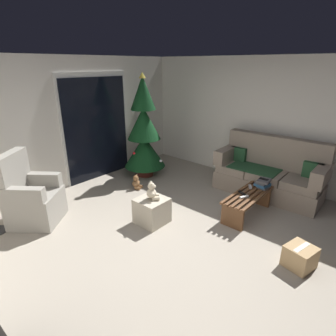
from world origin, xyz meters
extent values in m
plane|color=#9E9384|center=(0.00, 0.00, 0.00)|extent=(7.00, 7.00, 0.00)
cube|color=silver|center=(0.00, 3.06, 1.25)|extent=(5.72, 0.12, 2.50)
cube|color=silver|center=(2.86, 0.00, 1.25)|extent=(0.12, 6.00, 2.50)
cube|color=silver|center=(0.73, 2.99, 1.10)|extent=(1.60, 0.02, 2.20)
cube|color=black|center=(0.73, 2.97, 1.05)|extent=(1.50, 0.02, 2.10)
cube|color=gray|center=(2.25, -0.16, 0.17)|extent=(0.81, 1.92, 0.34)
cube|color=gray|center=(2.25, -0.78, 0.41)|extent=(0.70, 0.62, 0.14)
cube|color=gray|center=(2.23, -0.16, 0.41)|extent=(0.70, 0.62, 0.14)
cube|color=gray|center=(2.21, 0.46, 0.41)|extent=(0.70, 0.62, 0.14)
cube|color=gray|center=(2.55, -0.15, 0.78)|extent=(0.25, 1.90, 0.60)
cube|color=gray|center=(2.27, -1.03, 0.62)|extent=(0.76, 0.22, 0.28)
cube|color=gray|center=(2.23, 0.71, 0.62)|extent=(0.76, 0.22, 0.28)
cube|color=#234C2D|center=(2.20, 0.09, 0.49)|extent=(0.62, 0.92, 0.02)
cube|color=#234C2D|center=(2.43, -0.86, 0.62)|extent=(0.13, 0.32, 0.28)
cube|color=#234C2D|center=(2.39, 0.54, 0.62)|extent=(0.13, 0.32, 0.28)
cube|color=brown|center=(1.30, -0.41, 0.36)|extent=(1.10, 0.05, 0.04)
cube|color=brown|center=(1.30, -0.33, 0.36)|extent=(1.10, 0.05, 0.04)
cube|color=brown|center=(1.30, -0.24, 0.36)|extent=(1.10, 0.05, 0.04)
cube|color=brown|center=(1.30, -0.15, 0.36)|extent=(1.10, 0.05, 0.04)
cube|color=brown|center=(1.30, -0.06, 0.36)|extent=(1.10, 0.05, 0.04)
cube|color=brown|center=(0.81, -0.24, 0.17)|extent=(0.05, 0.36, 0.35)
cube|color=brown|center=(1.79, -0.24, 0.17)|extent=(0.05, 0.36, 0.35)
cube|color=black|center=(1.24, -0.15, 0.39)|extent=(0.11, 0.16, 0.02)
cube|color=silver|center=(1.14, -0.25, 0.39)|extent=(0.16, 0.10, 0.02)
cube|color=#ADADB2|center=(1.55, -0.15, 0.39)|extent=(0.16, 0.12, 0.02)
cube|color=#4C4C51|center=(1.67, -0.33, 0.40)|extent=(0.21, 0.18, 0.04)
cube|color=#285684|center=(1.66, -0.31, 0.44)|extent=(0.25, 0.23, 0.04)
cube|color=#4C4C51|center=(1.67, -0.30, 0.49)|extent=(0.24, 0.18, 0.04)
cube|color=#4C4C51|center=(1.66, -0.32, 0.52)|extent=(0.26, 0.21, 0.04)
cube|color=black|center=(1.66, -0.32, 0.55)|extent=(0.07, 0.15, 0.01)
cylinder|color=#4C1E19|center=(1.41, 2.27, 0.05)|extent=(0.36, 0.36, 0.10)
cylinder|color=brown|center=(1.41, 2.27, 0.16)|extent=(0.08, 0.08, 0.12)
cone|color=#0F3819|center=(1.41, 2.27, 0.56)|extent=(0.89, 0.89, 0.68)
cone|color=#0F3819|center=(1.41, 2.27, 1.18)|extent=(0.71, 0.71, 0.68)
cone|color=#0F3819|center=(1.41, 2.27, 1.80)|extent=(0.52, 0.52, 0.68)
sphere|color=blue|center=(1.48, 2.55, 1.04)|extent=(0.06, 0.06, 0.06)
sphere|color=#1E8C33|center=(1.44, 2.42, 1.72)|extent=(0.06, 0.06, 0.06)
sphere|color=blue|center=(1.29, 2.45, 1.44)|extent=(0.06, 0.06, 0.06)
sphere|color=#B233A5|center=(1.66, 2.61, 0.43)|extent=(0.06, 0.06, 0.06)
sphere|color=red|center=(1.03, 2.19, 0.62)|extent=(0.06, 0.06, 0.06)
sphere|color=gold|center=(1.43, 2.58, 0.96)|extent=(0.06, 0.06, 0.06)
sphere|color=#B233A5|center=(1.73, 2.53, 0.45)|extent=(0.06, 0.06, 0.06)
sphere|color=white|center=(1.47, 1.85, 0.41)|extent=(0.06, 0.06, 0.06)
sphere|color=white|center=(1.30, 2.09, 1.49)|extent=(0.06, 0.06, 0.06)
cone|color=#EAD14C|center=(1.41, 2.27, 2.13)|extent=(0.14, 0.14, 0.12)
cube|color=gray|center=(-1.06, 2.15, 0.16)|extent=(0.96, 0.96, 0.31)
cube|color=gray|center=(-1.06, 2.15, 0.40)|extent=(0.96, 0.96, 0.18)
cube|color=gray|center=(-1.23, 2.36, 0.81)|extent=(0.63, 0.55, 0.64)
cube|color=gray|center=(-0.83, 2.31, 0.60)|extent=(0.47, 0.54, 0.22)
cube|color=gray|center=(-1.27, 1.96, 0.60)|extent=(0.47, 0.54, 0.22)
cube|color=#B2A893|center=(0.11, 0.78, 0.20)|extent=(0.44, 0.44, 0.40)
cylinder|color=beige|center=(0.19, 0.78, 0.44)|extent=(0.13, 0.12, 0.06)
cylinder|color=beige|center=(0.12, 0.70, 0.44)|extent=(0.13, 0.12, 0.06)
sphere|color=beige|center=(0.11, 0.78, 0.50)|extent=(0.15, 0.15, 0.15)
sphere|color=beige|center=(0.11, 0.78, 0.62)|extent=(0.11, 0.11, 0.11)
sphere|color=#F4E5C1|center=(0.15, 0.75, 0.61)|extent=(0.04, 0.04, 0.04)
sphere|color=beige|center=(0.13, 0.81, 0.67)|extent=(0.04, 0.04, 0.04)
sphere|color=beige|center=(0.09, 0.75, 0.67)|extent=(0.04, 0.04, 0.04)
sphere|color=beige|center=(0.17, 0.82, 0.51)|extent=(0.06, 0.06, 0.06)
sphere|color=beige|center=(0.08, 0.71, 0.51)|extent=(0.06, 0.06, 0.06)
cylinder|color=brown|center=(0.86, 1.86, 0.03)|extent=(0.10, 0.12, 0.06)
cylinder|color=brown|center=(0.77, 1.83, 0.03)|extent=(0.10, 0.12, 0.06)
sphere|color=brown|center=(0.79, 1.90, 0.10)|extent=(0.15, 0.15, 0.15)
sphere|color=brown|center=(0.79, 1.90, 0.22)|extent=(0.11, 0.11, 0.11)
sphere|color=#A37A51|center=(0.81, 1.85, 0.21)|extent=(0.04, 0.04, 0.04)
sphere|color=brown|center=(0.83, 1.91, 0.27)|extent=(0.04, 0.04, 0.04)
sphere|color=brown|center=(0.76, 1.89, 0.27)|extent=(0.04, 0.04, 0.04)
sphere|color=brown|center=(0.87, 1.90, 0.11)|extent=(0.06, 0.06, 0.06)
sphere|color=brown|center=(0.73, 1.86, 0.11)|extent=(0.06, 0.06, 0.06)
cube|color=tan|center=(0.58, -1.29, 0.14)|extent=(0.39, 0.38, 0.28)
cube|color=beige|center=(0.58, -1.29, 0.28)|extent=(0.29, 0.13, 0.00)
camera|label=1|loc=(-2.55, -1.89, 2.35)|focal=29.38mm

